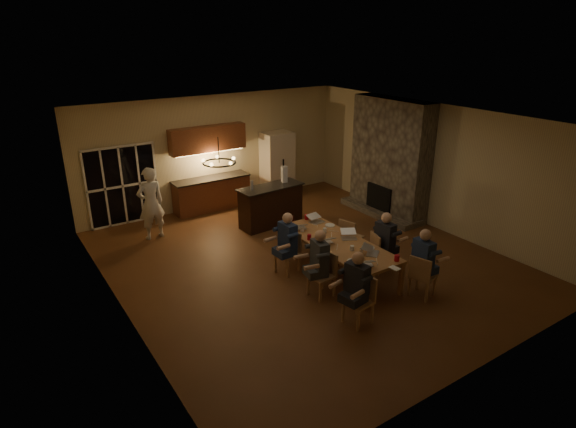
# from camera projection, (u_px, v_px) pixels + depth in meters

# --- Properties ---
(floor) EXTENTS (9.00, 9.00, 0.00)m
(floor) POSITION_uv_depth(u_px,v_px,m) (304.00, 260.00, 10.90)
(floor) COLOR brown
(floor) RESTS_ON ground
(back_wall) EXTENTS (8.00, 0.04, 3.20)m
(back_wall) POSITION_uv_depth(u_px,v_px,m) (214.00, 151.00, 13.83)
(back_wall) COLOR tan
(back_wall) RESTS_ON ground
(left_wall) EXTENTS (0.04, 9.00, 3.20)m
(left_wall) POSITION_uv_depth(u_px,v_px,m) (115.00, 236.00, 8.25)
(left_wall) COLOR tan
(left_wall) RESTS_ON ground
(right_wall) EXTENTS (0.04, 9.00, 3.20)m
(right_wall) POSITION_uv_depth(u_px,v_px,m) (432.00, 166.00, 12.38)
(right_wall) COLOR tan
(right_wall) RESTS_ON ground
(ceiling) EXTENTS (8.00, 9.00, 0.04)m
(ceiling) POSITION_uv_depth(u_px,v_px,m) (306.00, 118.00, 9.73)
(ceiling) COLOR white
(ceiling) RESTS_ON back_wall
(french_doors) EXTENTS (1.86, 0.08, 2.10)m
(french_doors) POSITION_uv_depth(u_px,v_px,m) (122.00, 186.00, 12.60)
(french_doors) COLOR black
(french_doors) RESTS_ON ground
(fireplace) EXTENTS (0.58, 2.50, 3.20)m
(fireplace) POSITION_uv_depth(u_px,v_px,m) (390.00, 158.00, 13.15)
(fireplace) COLOR #736C5A
(fireplace) RESTS_ON ground
(kitchenette) EXTENTS (2.24, 0.68, 2.40)m
(kitchenette) POSITION_uv_depth(u_px,v_px,m) (210.00, 169.00, 13.57)
(kitchenette) COLOR brown
(kitchenette) RESTS_ON ground
(refrigerator) EXTENTS (0.90, 0.68, 2.00)m
(refrigerator) POSITION_uv_depth(u_px,v_px,m) (277.00, 165.00, 14.74)
(refrigerator) COLOR beige
(refrigerator) RESTS_ON ground
(dining_table) EXTENTS (1.10, 2.88, 0.75)m
(dining_table) POSITION_uv_depth(u_px,v_px,m) (337.00, 258.00, 10.19)
(dining_table) COLOR #9D6F3F
(dining_table) RESTS_ON ground
(bar_island) EXTENTS (1.81, 0.80, 1.08)m
(bar_island) POSITION_uv_depth(u_px,v_px,m) (271.00, 206.00, 12.68)
(bar_island) COLOR black
(bar_island) RESTS_ON ground
(chair_left_near) EXTENTS (0.48, 0.48, 0.89)m
(chair_left_near) POSITION_uv_depth(u_px,v_px,m) (358.00, 301.00, 8.45)
(chair_left_near) COLOR #A68053
(chair_left_near) RESTS_ON ground
(chair_left_mid) EXTENTS (0.47, 0.47, 0.89)m
(chair_left_mid) POSITION_uv_depth(u_px,v_px,m) (321.00, 275.00, 9.33)
(chair_left_mid) COLOR #A68053
(chair_left_mid) RESTS_ON ground
(chair_left_far) EXTENTS (0.54, 0.54, 0.89)m
(chair_left_far) POSITION_uv_depth(u_px,v_px,m) (287.00, 253.00, 10.24)
(chair_left_far) COLOR #A68053
(chair_left_far) RESTS_ON ground
(chair_right_near) EXTENTS (0.55, 0.55, 0.89)m
(chair_right_near) POSITION_uv_depth(u_px,v_px,m) (423.00, 275.00, 9.32)
(chair_right_near) COLOR #A68053
(chair_right_near) RESTS_ON ground
(chair_right_mid) EXTENTS (0.55, 0.55, 0.89)m
(chair_right_mid) POSITION_uv_depth(u_px,v_px,m) (383.00, 253.00, 10.27)
(chair_right_mid) COLOR #A68053
(chair_right_mid) RESTS_ON ground
(chair_right_far) EXTENTS (0.54, 0.54, 0.89)m
(chair_right_far) POSITION_uv_depth(u_px,v_px,m) (351.00, 237.00, 11.05)
(chair_right_far) COLOR #A68053
(chair_right_far) RESTS_ON ground
(person_left_near) EXTENTS (0.70, 0.70, 1.38)m
(person_left_near) POSITION_uv_depth(u_px,v_px,m) (356.00, 288.00, 8.39)
(person_left_near) COLOR black
(person_left_near) RESTS_ON ground
(person_right_near) EXTENTS (0.64, 0.64, 1.38)m
(person_right_near) POSITION_uv_depth(u_px,v_px,m) (423.00, 262.00, 9.31)
(person_right_near) COLOR navy
(person_right_near) RESTS_ON ground
(person_left_mid) EXTENTS (0.70, 0.70, 1.38)m
(person_left_mid) POSITION_uv_depth(u_px,v_px,m) (319.00, 263.00, 9.27)
(person_left_mid) COLOR #353A3F
(person_left_mid) RESTS_ON ground
(person_right_mid) EXTENTS (0.65, 0.65, 1.38)m
(person_right_mid) POSITION_uv_depth(u_px,v_px,m) (385.00, 243.00, 10.12)
(person_right_mid) COLOR black
(person_right_mid) RESTS_ON ground
(person_left_far) EXTENTS (0.63, 0.63, 1.38)m
(person_left_far) POSITION_uv_depth(u_px,v_px,m) (288.00, 244.00, 10.11)
(person_left_far) COLOR navy
(person_left_far) RESTS_ON ground
(standing_person) EXTENTS (0.70, 0.49, 1.82)m
(standing_person) POSITION_uv_depth(u_px,v_px,m) (151.00, 203.00, 11.76)
(standing_person) COLOR silver
(standing_person) RESTS_ON ground
(chandelier) EXTENTS (0.58, 0.58, 0.03)m
(chandelier) POSITION_uv_depth(u_px,v_px,m) (219.00, 163.00, 8.31)
(chandelier) COLOR black
(chandelier) RESTS_ON ceiling
(laptop_a) EXTENTS (0.41, 0.39, 0.23)m
(laptop_a) POSITION_uv_depth(u_px,v_px,m) (364.00, 259.00, 9.03)
(laptop_a) COLOR silver
(laptop_a) RESTS_ON dining_table
(laptop_b) EXTENTS (0.42, 0.42, 0.23)m
(laptop_b) POSITION_uv_depth(u_px,v_px,m) (373.00, 249.00, 9.48)
(laptop_b) COLOR silver
(laptop_b) RESTS_ON dining_table
(laptop_c) EXTENTS (0.35, 0.31, 0.23)m
(laptop_c) POSITION_uv_depth(u_px,v_px,m) (324.00, 238.00, 9.97)
(laptop_c) COLOR silver
(laptop_c) RESTS_ON dining_table
(laptop_d) EXTENTS (0.42, 0.40, 0.23)m
(laptop_d) POSITION_uv_depth(u_px,v_px,m) (349.00, 234.00, 10.16)
(laptop_d) COLOR silver
(laptop_d) RESTS_ON dining_table
(laptop_e) EXTENTS (0.40, 0.37, 0.23)m
(laptop_e) POSITION_uv_depth(u_px,v_px,m) (299.00, 224.00, 10.68)
(laptop_e) COLOR silver
(laptop_e) RESTS_ON dining_table
(laptop_f) EXTENTS (0.35, 0.31, 0.23)m
(laptop_f) POSITION_uv_depth(u_px,v_px,m) (317.00, 218.00, 11.00)
(laptop_f) COLOR silver
(laptop_f) RESTS_ON dining_table
(mug_front) EXTENTS (0.08, 0.08, 0.10)m
(mug_front) POSITION_uv_depth(u_px,v_px,m) (352.00, 248.00, 9.65)
(mug_front) COLOR silver
(mug_front) RESTS_ON dining_table
(mug_mid) EXTENTS (0.08, 0.08, 0.10)m
(mug_mid) POSITION_uv_depth(u_px,v_px,m) (325.00, 230.00, 10.50)
(mug_mid) COLOR silver
(mug_mid) RESTS_ON dining_table
(mug_back) EXTENTS (0.08, 0.08, 0.10)m
(mug_back) POSITION_uv_depth(u_px,v_px,m) (302.00, 229.00, 10.54)
(mug_back) COLOR silver
(mug_back) RESTS_ON dining_table
(redcup_near) EXTENTS (0.10, 0.10, 0.12)m
(redcup_near) POSITION_uv_depth(u_px,v_px,m) (397.00, 258.00, 9.21)
(redcup_near) COLOR #B00B18
(redcup_near) RESTS_ON dining_table
(redcup_mid) EXTENTS (0.08, 0.08, 0.12)m
(redcup_mid) POSITION_uv_depth(u_px,v_px,m) (309.00, 237.00, 10.13)
(redcup_mid) COLOR #B00B18
(redcup_mid) RESTS_ON dining_table
(redcup_far) EXTENTS (0.09, 0.09, 0.12)m
(redcup_far) POSITION_uv_depth(u_px,v_px,m) (307.00, 217.00, 11.20)
(redcup_far) COLOR #B00B18
(redcup_far) RESTS_ON dining_table
(can_silver) EXTENTS (0.06, 0.06, 0.12)m
(can_silver) POSITION_uv_depth(u_px,v_px,m) (361.00, 251.00, 9.49)
(can_silver) COLOR #B2B2B7
(can_silver) RESTS_ON dining_table
(can_cola) EXTENTS (0.06, 0.06, 0.12)m
(can_cola) POSITION_uv_depth(u_px,v_px,m) (293.00, 219.00, 11.11)
(can_cola) COLOR #3F0F0C
(can_cola) RESTS_ON dining_table
(plate_near) EXTENTS (0.27, 0.27, 0.02)m
(plate_near) POSITION_uv_depth(u_px,v_px,m) (368.00, 248.00, 9.77)
(plate_near) COLOR silver
(plate_near) RESTS_ON dining_table
(plate_left) EXTENTS (0.24, 0.24, 0.02)m
(plate_left) POSITION_uv_depth(u_px,v_px,m) (353.00, 261.00, 9.20)
(plate_left) COLOR silver
(plate_left) RESTS_ON dining_table
(plate_far) EXTENTS (0.22, 0.22, 0.02)m
(plate_far) POSITION_uv_depth(u_px,v_px,m) (330.00, 225.00, 10.86)
(plate_far) COLOR silver
(plate_far) RESTS_ON dining_table
(notepad) EXTENTS (0.16, 0.21, 0.01)m
(notepad) POSITION_uv_depth(u_px,v_px,m) (395.00, 268.00, 8.94)
(notepad) COLOR white
(notepad) RESTS_ON dining_table
(bar_bottle) EXTENTS (0.07, 0.07, 0.24)m
(bar_bottle) POSITION_uv_depth(u_px,v_px,m) (252.00, 185.00, 12.17)
(bar_bottle) COLOR #99999E
(bar_bottle) RESTS_ON bar_island
(bar_blender) EXTENTS (0.16, 0.16, 0.43)m
(bar_blender) POSITION_uv_depth(u_px,v_px,m) (284.00, 174.00, 12.74)
(bar_blender) COLOR silver
(bar_blender) RESTS_ON bar_island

